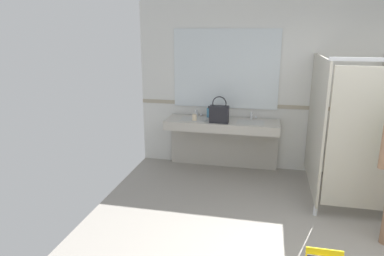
% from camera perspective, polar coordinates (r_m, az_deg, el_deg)
% --- Properties ---
extents(wall_back, '(6.41, 0.12, 2.91)m').
position_cam_1_polar(wall_back, '(5.80, 23.51, 6.87)').
color(wall_back, silver).
rests_on(wall_back, ground_plane).
extents(wall_back_tile_band, '(6.41, 0.01, 0.06)m').
position_cam_1_polar(wall_back_tile_band, '(5.80, 23.20, 2.84)').
color(wall_back_tile_band, '#9E937F').
rests_on(wall_back_tile_band, wall_back).
extents(vanity_counter, '(1.78, 0.55, 0.96)m').
position_cam_1_polar(vanity_counter, '(5.64, 5.01, -0.79)').
color(vanity_counter, '#B2ADA3').
rests_on(vanity_counter, ground_plane).
extents(mirror_panel, '(1.68, 0.02, 1.25)m').
position_cam_1_polar(mirror_panel, '(5.64, 5.51, 9.58)').
color(mirror_panel, silver).
rests_on(mirror_panel, wall_back).
extents(handbag, '(0.29, 0.15, 0.41)m').
position_cam_1_polar(handbag, '(5.34, 4.47, 2.37)').
color(handbag, black).
rests_on(handbag, vanity_counter).
extents(soap_dispenser, '(0.07, 0.07, 0.19)m').
position_cam_1_polar(soap_dispenser, '(5.67, 2.77, 2.56)').
color(soap_dispenser, teal).
rests_on(soap_dispenser, vanity_counter).
extents(paper_cup, '(0.07, 0.07, 0.10)m').
position_cam_1_polar(paper_cup, '(5.45, 0.41, 1.72)').
color(paper_cup, beige).
rests_on(paper_cup, vanity_counter).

